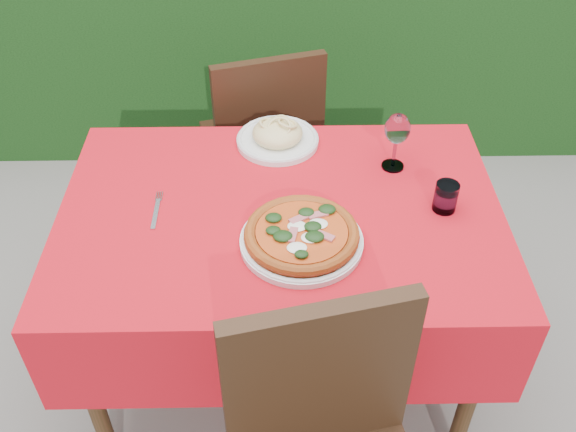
{
  "coord_description": "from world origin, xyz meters",
  "views": [
    {
      "loc": [
        -0.0,
        -1.38,
        1.93
      ],
      "look_at": [
        0.02,
        -0.05,
        0.77
      ],
      "focal_mm": 40.0,
      "sensor_mm": 36.0,
      "label": 1
    }
  ],
  "objects_px": {
    "chair_far": "(264,138)",
    "water_glass": "(446,198)",
    "wine_glass": "(397,131)",
    "pasta_plate": "(278,136)",
    "pizza_plate": "(302,236)",
    "fork": "(156,214)"
  },
  "relations": [
    {
      "from": "chair_far",
      "to": "water_glass",
      "type": "height_order",
      "value": "chair_far"
    },
    {
      "from": "water_glass",
      "to": "wine_glass",
      "type": "bearing_deg",
      "value": 120.14
    },
    {
      "from": "pasta_plate",
      "to": "fork",
      "type": "height_order",
      "value": "pasta_plate"
    },
    {
      "from": "water_glass",
      "to": "fork",
      "type": "height_order",
      "value": "water_glass"
    },
    {
      "from": "wine_glass",
      "to": "fork",
      "type": "xyz_separation_m",
      "value": [
        -0.7,
        -0.21,
        -0.13
      ]
    },
    {
      "from": "pizza_plate",
      "to": "water_glass",
      "type": "bearing_deg",
      "value": 18.64
    },
    {
      "from": "pasta_plate",
      "to": "water_glass",
      "type": "distance_m",
      "value": 0.58
    },
    {
      "from": "chair_far",
      "to": "water_glass",
      "type": "bearing_deg",
      "value": 110.83
    },
    {
      "from": "pizza_plate",
      "to": "pasta_plate",
      "type": "distance_m",
      "value": 0.48
    },
    {
      "from": "pizza_plate",
      "to": "water_glass",
      "type": "distance_m",
      "value": 0.43
    },
    {
      "from": "pizza_plate",
      "to": "chair_far",
      "type": "bearing_deg",
      "value": 97.88
    },
    {
      "from": "pizza_plate",
      "to": "pasta_plate",
      "type": "relative_size",
      "value": 1.28
    },
    {
      "from": "pasta_plate",
      "to": "water_glass",
      "type": "xyz_separation_m",
      "value": [
        0.47,
        -0.34,
        0.01
      ]
    },
    {
      "from": "pasta_plate",
      "to": "water_glass",
      "type": "bearing_deg",
      "value": -35.59
    },
    {
      "from": "chair_far",
      "to": "fork",
      "type": "height_order",
      "value": "chair_far"
    },
    {
      "from": "chair_far",
      "to": "wine_glass",
      "type": "bearing_deg",
      "value": 113.24
    },
    {
      "from": "chair_far",
      "to": "water_glass",
      "type": "xyz_separation_m",
      "value": [
        0.52,
        -0.7,
        0.27
      ]
    },
    {
      "from": "pizza_plate",
      "to": "water_glass",
      "type": "xyz_separation_m",
      "value": [
        0.41,
        0.14,
        0.01
      ]
    },
    {
      "from": "pizza_plate",
      "to": "fork",
      "type": "bearing_deg",
      "value": 162.69
    },
    {
      "from": "wine_glass",
      "to": "pizza_plate",
      "type": "bearing_deg",
      "value": -130.73
    },
    {
      "from": "pasta_plate",
      "to": "fork",
      "type": "bearing_deg",
      "value": -134.78
    },
    {
      "from": "pasta_plate",
      "to": "pizza_plate",
      "type": "bearing_deg",
      "value": -82.64
    }
  ]
}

